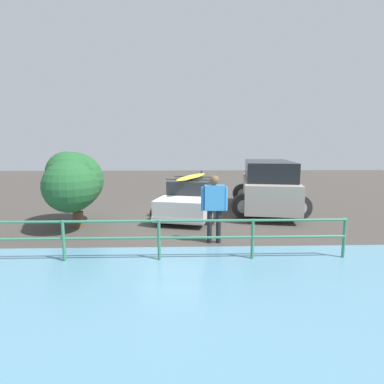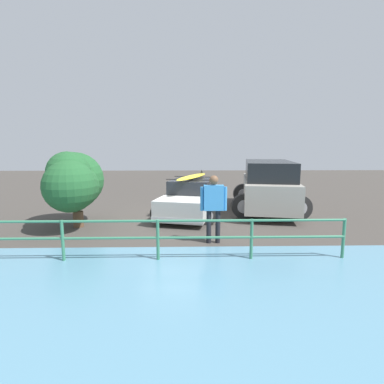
% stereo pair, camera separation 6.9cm
% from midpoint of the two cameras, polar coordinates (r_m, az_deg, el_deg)
% --- Properties ---
extents(ground_plane, '(44.00, 44.00, 0.02)m').
position_cam_midpoint_polar(ground_plane, '(10.69, -2.69, -5.05)').
color(ground_plane, '#423D38').
rests_on(ground_plane, ground).
extents(sedan_car, '(2.85, 4.43, 1.60)m').
position_cam_midpoint_polar(sedan_car, '(11.11, 0.15, -1.14)').
color(sedan_car, silver).
rests_on(sedan_car, ground).
extents(suv_car, '(3.25, 5.14, 1.97)m').
position_cam_midpoint_polar(suv_car, '(12.16, 14.42, 1.28)').
color(suv_car, '#9E998E').
rests_on(suv_car, ground).
extents(person_bystander, '(0.69, 0.24, 1.78)m').
position_cam_midpoint_polar(person_bystander, '(7.77, 4.39, -2.07)').
color(person_bystander, black).
rests_on(person_bystander, ground).
extents(railing_fence, '(8.45, 0.11, 0.92)m').
position_cam_midpoint_polar(railing_fence, '(6.73, -6.24, -7.68)').
color(railing_fence, '#387F5B').
rests_on(railing_fence, ground).
extents(bush_near_left, '(1.95, 2.91, 2.37)m').
position_cam_midpoint_polar(bush_near_left, '(10.00, -21.74, 1.96)').
color(bush_near_left, brown).
rests_on(bush_near_left, ground).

